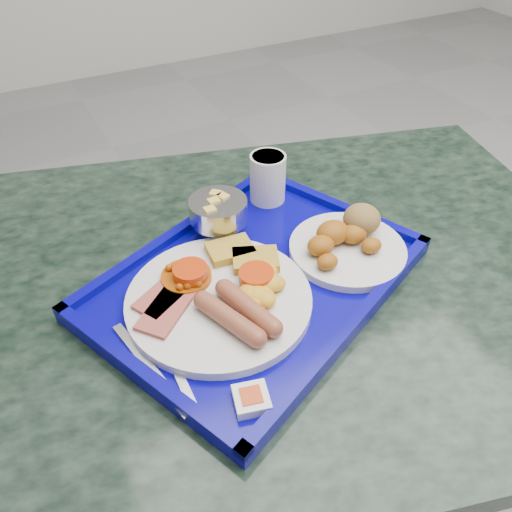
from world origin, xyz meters
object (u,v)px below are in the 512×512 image
Objects in this scene: bread_plate at (348,240)px; juice_cup at (268,177)px; table at (244,351)px; fruit_bowl at (218,211)px; tray at (256,279)px; main_plate at (225,295)px.

bread_plate is 0.19m from juice_cup.
fruit_bowl reaches higher than table.
bread_plate is at bearing -76.64° from juice_cup.
tray is at bearing -73.64° from table.
main_plate is at bearing -111.69° from fruit_bowl.
main_plate is 2.79× the size of fruit_bowl.
tray is 0.13m from fruit_bowl.
fruit_bowl is (-0.16, 0.13, 0.02)m from bread_plate.
tray is 0.07m from main_plate.
fruit_bowl is at bearing 91.65° from tray.
main_plate is at bearing -131.78° from juice_cup.
juice_cup is (0.12, 0.05, 0.00)m from fruit_bowl.
fruit_bowl is at bearing -157.90° from juice_cup.
table is 15.31× the size of juice_cup.
table is at bearing -93.05° from fruit_bowl.
tray is 0.16m from bread_plate.
juice_cup reaches higher than fruit_bowl.
table is 0.28m from bread_plate.
juice_cup is (0.12, 0.14, 0.25)m from table.
tray is 3.10× the size of bread_plate.
fruit_bowl is 0.13m from juice_cup.
juice_cup is (-0.04, 0.18, 0.03)m from bread_plate.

